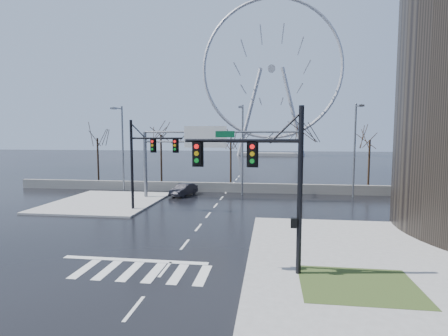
% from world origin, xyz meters
% --- Properties ---
extents(ground, '(260.00, 260.00, 0.00)m').
position_xyz_m(ground, '(0.00, 0.00, 0.00)').
color(ground, black).
rests_on(ground, ground).
extents(sidewalk_right_ext, '(12.00, 10.00, 0.15)m').
position_xyz_m(sidewalk_right_ext, '(10.00, 2.00, 0.07)').
color(sidewalk_right_ext, gray).
rests_on(sidewalk_right_ext, ground).
extents(sidewalk_far, '(10.00, 12.00, 0.15)m').
position_xyz_m(sidewalk_far, '(-11.00, 12.00, 0.07)').
color(sidewalk_far, gray).
rests_on(sidewalk_far, ground).
extents(grass_strip, '(5.00, 4.00, 0.02)m').
position_xyz_m(grass_strip, '(9.00, -5.00, 0.15)').
color(grass_strip, '#293E19').
rests_on(grass_strip, sidewalk_near).
extents(barrier_wall, '(52.00, 0.50, 1.10)m').
position_xyz_m(barrier_wall, '(0.00, 20.00, 0.55)').
color(barrier_wall, slate).
rests_on(barrier_wall, ground).
extents(signal_mast_near, '(5.52, 0.41, 8.00)m').
position_xyz_m(signal_mast_near, '(5.14, -4.04, 4.87)').
color(signal_mast_near, black).
rests_on(signal_mast_near, ground).
extents(signal_mast_far, '(4.72, 0.41, 8.00)m').
position_xyz_m(signal_mast_far, '(-5.87, 8.96, 4.83)').
color(signal_mast_far, black).
rests_on(signal_mast_far, ground).
extents(sign_gantry, '(16.36, 0.40, 7.60)m').
position_xyz_m(sign_gantry, '(-0.38, 14.96, 5.18)').
color(sign_gantry, slate).
rests_on(sign_gantry, ground).
extents(streetlight_left, '(0.50, 2.55, 10.00)m').
position_xyz_m(streetlight_left, '(-12.00, 18.16, 5.89)').
color(streetlight_left, slate).
rests_on(streetlight_left, ground).
extents(streetlight_mid, '(0.50, 2.55, 10.00)m').
position_xyz_m(streetlight_mid, '(2.00, 18.16, 5.89)').
color(streetlight_mid, slate).
rests_on(streetlight_mid, ground).
extents(streetlight_right, '(0.50, 2.55, 10.00)m').
position_xyz_m(streetlight_right, '(14.00, 18.16, 5.89)').
color(streetlight_right, slate).
rests_on(streetlight_right, ground).
extents(tree_far_left, '(3.50, 3.50, 7.00)m').
position_xyz_m(tree_far_left, '(-18.00, 24.00, 5.57)').
color(tree_far_left, black).
rests_on(tree_far_left, ground).
extents(tree_left, '(3.75, 3.75, 7.50)m').
position_xyz_m(tree_left, '(-9.00, 23.50, 5.98)').
color(tree_left, black).
rests_on(tree_left, ground).
extents(tree_center, '(3.25, 3.25, 6.50)m').
position_xyz_m(tree_center, '(0.00, 24.50, 5.17)').
color(tree_center, black).
rests_on(tree_center, ground).
extents(tree_right, '(3.90, 3.90, 7.80)m').
position_xyz_m(tree_right, '(9.00, 23.50, 6.22)').
color(tree_right, black).
rests_on(tree_right, ground).
extents(tree_far_right, '(3.40, 3.40, 6.80)m').
position_xyz_m(tree_far_right, '(17.00, 24.00, 5.41)').
color(tree_far_right, black).
rests_on(tree_far_right, ground).
extents(ferris_wheel, '(45.00, 6.00, 50.91)m').
position_xyz_m(ferris_wheel, '(5.00, 95.00, 26.13)').
color(ferris_wheel, gray).
rests_on(ferris_wheel, ground).
extents(car, '(2.55, 4.22, 1.31)m').
position_xyz_m(car, '(-4.39, 17.00, 0.66)').
color(car, black).
rests_on(car, ground).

